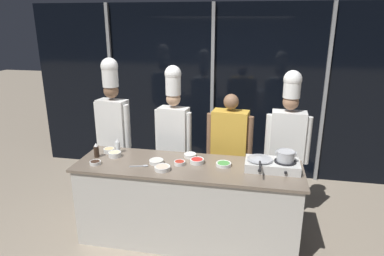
% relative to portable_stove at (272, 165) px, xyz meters
% --- Properties ---
extents(ground_plane, '(24.00, 24.00, 0.00)m').
position_rel_portable_stove_xyz_m(ground_plane, '(-0.90, -0.07, -0.98)').
color(ground_plane, gray).
extents(window_wall_back, '(5.95, 0.09, 2.70)m').
position_rel_portable_stove_xyz_m(window_wall_back, '(-0.90, 1.87, 0.37)').
color(window_wall_back, black).
rests_on(window_wall_back, ground_plane).
extents(demo_counter, '(2.48, 0.75, 0.93)m').
position_rel_portable_stove_xyz_m(demo_counter, '(-0.90, -0.07, -0.51)').
color(demo_counter, beige).
rests_on(demo_counter, ground_plane).
extents(portable_stove, '(0.57, 0.33, 0.11)m').
position_rel_portable_stove_xyz_m(portable_stove, '(0.00, 0.00, 0.00)').
color(portable_stove, silver).
rests_on(portable_stove, demo_counter).
extents(frying_pan, '(0.28, 0.48, 0.04)m').
position_rel_portable_stove_xyz_m(frying_pan, '(-0.13, -0.01, 0.07)').
color(frying_pan, '#ADAFB5').
rests_on(frying_pan, portable_stove).
extents(stock_pot, '(0.21, 0.19, 0.11)m').
position_rel_portable_stove_xyz_m(stock_pot, '(0.13, 0.00, 0.11)').
color(stock_pot, '#B7BABF').
rests_on(stock_pot, portable_stove).
extents(squeeze_bottle_soy, '(0.06, 0.06, 0.17)m').
position_rel_portable_stove_xyz_m(squeeze_bottle_soy, '(-1.98, -0.04, 0.03)').
color(squeeze_bottle_soy, '#332319').
rests_on(squeeze_bottle_soy, demo_counter).
extents(squeeze_bottle_clear, '(0.06, 0.06, 0.18)m').
position_rel_portable_stove_xyz_m(squeeze_bottle_clear, '(-1.79, 0.13, 0.03)').
color(squeeze_bottle_clear, white).
rests_on(squeeze_bottle_clear, demo_counter).
extents(prep_bowl_chili_flakes, '(0.12, 0.12, 0.04)m').
position_rel_portable_stove_xyz_m(prep_bowl_chili_flakes, '(-0.99, -0.07, -0.03)').
color(prep_bowl_chili_flakes, white).
rests_on(prep_bowl_chili_flakes, demo_counter).
extents(prep_bowl_scallions, '(0.17, 0.17, 0.04)m').
position_rel_portable_stove_xyz_m(prep_bowl_scallions, '(-0.51, -0.01, -0.03)').
color(prep_bowl_scallions, white).
rests_on(prep_bowl_scallions, demo_counter).
extents(prep_bowl_garlic, '(0.16, 0.16, 0.04)m').
position_rel_portable_stove_xyz_m(prep_bowl_garlic, '(-1.25, -0.08, -0.03)').
color(prep_bowl_garlic, white).
rests_on(prep_bowl_garlic, demo_counter).
extents(prep_bowl_soy_glaze, '(0.12, 0.12, 0.04)m').
position_rel_portable_stove_xyz_m(prep_bowl_soy_glaze, '(-1.90, -0.24, -0.03)').
color(prep_bowl_soy_glaze, white).
rests_on(prep_bowl_soy_glaze, demo_counter).
extents(prep_bowl_chicken, '(0.17, 0.17, 0.05)m').
position_rel_portable_stove_xyz_m(prep_bowl_chicken, '(-1.14, -0.24, -0.03)').
color(prep_bowl_chicken, white).
rests_on(prep_bowl_chicken, demo_counter).
extents(prep_bowl_bell_pepper, '(0.16, 0.16, 0.05)m').
position_rel_portable_stove_xyz_m(prep_bowl_bell_pepper, '(-0.81, 0.01, -0.02)').
color(prep_bowl_bell_pepper, white).
rests_on(prep_bowl_bell_pepper, demo_counter).
extents(prep_bowl_ginger, '(0.13, 0.13, 0.05)m').
position_rel_portable_stove_xyz_m(prep_bowl_ginger, '(-1.90, 0.12, -0.02)').
color(prep_bowl_ginger, white).
rests_on(prep_bowl_ginger, demo_counter).
extents(prep_bowl_noodles, '(0.15, 0.15, 0.06)m').
position_rel_portable_stove_xyz_m(prep_bowl_noodles, '(-1.78, 0.01, -0.02)').
color(prep_bowl_noodles, white).
rests_on(prep_bowl_noodles, demo_counter).
extents(prep_bowl_rice, '(0.14, 0.14, 0.04)m').
position_rel_portable_stove_xyz_m(prep_bowl_rice, '(-0.92, 0.17, -0.03)').
color(prep_bowl_rice, white).
rests_on(prep_bowl_rice, demo_counter).
extents(serving_spoon_slotted, '(0.20, 0.09, 0.02)m').
position_rel_portable_stove_xyz_m(serving_spoon_slotted, '(-1.38, -0.20, -0.04)').
color(serving_spoon_slotted, '#B2B5BA').
rests_on(serving_spoon_slotted, demo_counter).
extents(chef_head, '(0.51, 0.26, 2.00)m').
position_rel_portable_stove_xyz_m(chef_head, '(-2.04, 0.60, 0.21)').
color(chef_head, '#232326').
rests_on(chef_head, ground_plane).
extents(chef_sous, '(0.50, 0.25, 1.92)m').
position_rel_portable_stove_xyz_m(chef_sous, '(-1.23, 0.65, 0.14)').
color(chef_sous, '#4C4C51').
rests_on(chef_sous, ground_plane).
extents(person_guest, '(0.57, 0.27, 1.60)m').
position_rel_portable_stove_xyz_m(person_guest, '(-0.50, 0.57, -0.01)').
color(person_guest, '#2D3856').
rests_on(person_guest, ground_plane).
extents(chef_line, '(0.53, 0.23, 1.90)m').
position_rel_portable_stove_xyz_m(chef_line, '(0.19, 0.60, 0.14)').
color(chef_line, '#232326').
rests_on(chef_line, ground_plane).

